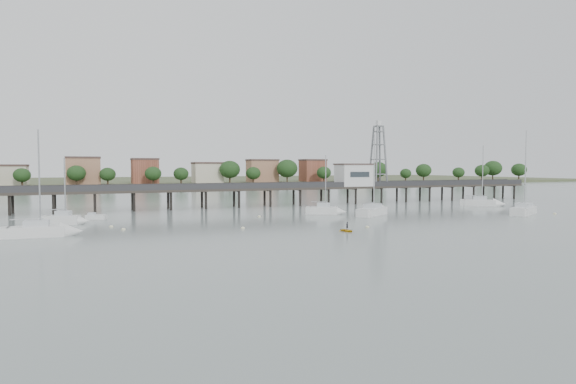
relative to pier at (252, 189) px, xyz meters
name	(u,v)px	position (x,y,z in m)	size (l,w,h in m)	color
ground_plane	(440,253)	(0.00, -60.00, -3.79)	(500.00, 500.00, 0.00)	slate
pier	(252,189)	(0.00, 0.00, 0.00)	(150.00, 5.00, 5.50)	#2D2823
pier_building	(354,175)	(25.00, 0.00, 2.87)	(8.40, 5.40, 5.30)	silver
lattice_tower	(378,156)	(31.50, 0.00, 7.31)	(3.20, 3.20, 15.50)	slate
sailboat_b	(69,220)	(-35.00, -19.80, -3.14)	(6.32, 3.69, 10.26)	white
sailboat_e	(487,203)	(48.16, -17.39, -3.16)	(7.85, 7.62, 13.98)	white
sailboat_c	(376,211)	(15.39, -24.50, -3.16)	(9.17, 7.29, 15.11)	white
sailboat_d	(526,210)	(41.80, -33.29, -3.17)	(9.98, 7.27, 16.07)	white
sailboat_a	(49,231)	(-36.72, -32.53, -3.16)	(8.42, 2.67, 13.79)	white
sailboat_f	(329,211)	(7.71, -20.84, -3.14)	(6.59, 5.25, 11.10)	white
white_tender	(96,217)	(-31.28, -13.95, -3.42)	(3.37, 2.36, 1.21)	white
yellow_dinghy	(347,231)	(-0.62, -42.51, -3.79)	(1.65, 0.48, 2.31)	gold
dinghy_occupant	(347,231)	(-0.62, -42.51, -3.79)	(0.38, 1.05, 0.25)	black
mooring_buoys	(304,220)	(-0.65, -28.64, -3.71)	(75.39, 27.83, 0.39)	#F3EEBD
far_shore	(154,180)	(0.36, 179.58, -2.85)	(500.00, 170.00, 10.40)	#475133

